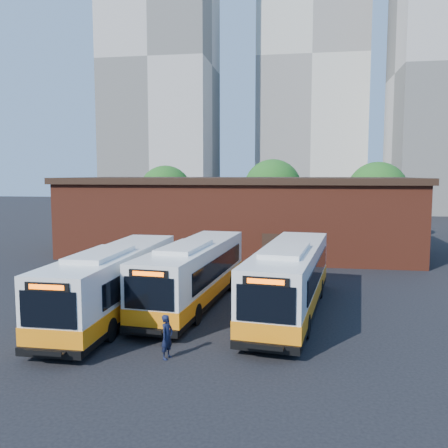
% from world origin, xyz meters
% --- Properties ---
extents(ground, '(220.00, 220.00, 0.00)m').
position_xyz_m(ground, '(0.00, 0.00, 0.00)').
color(ground, black).
extents(bus_midwest, '(2.67, 12.24, 3.32)m').
position_xyz_m(bus_midwest, '(-3.49, 0.65, 1.51)').
color(bus_midwest, silver).
rests_on(bus_midwest, ground).
extents(bus_mideast, '(3.57, 12.28, 3.30)m').
position_xyz_m(bus_mideast, '(-0.26, 3.33, 1.50)').
color(bus_mideast, silver).
rests_on(bus_mideast, ground).
extents(bus_east, '(4.07, 12.72, 3.42)m').
position_xyz_m(bus_east, '(4.65, 2.47, 1.55)').
color(bus_east, silver).
rests_on(bus_east, ground).
extents(transit_worker, '(0.54, 0.68, 1.63)m').
position_xyz_m(transit_worker, '(0.38, -3.97, 0.81)').
color(transit_worker, black).
rests_on(transit_worker, ground).
extents(depot_building, '(28.60, 12.60, 6.40)m').
position_xyz_m(depot_building, '(0.00, 20.00, 3.26)').
color(depot_building, maroon).
rests_on(depot_building, ground).
extents(tree_west, '(6.00, 6.00, 7.65)m').
position_xyz_m(tree_west, '(-10.00, 32.00, 4.64)').
color(tree_west, '#382314').
rests_on(tree_west, ground).
extents(tree_mid, '(6.56, 6.56, 8.36)m').
position_xyz_m(tree_mid, '(2.00, 34.00, 5.08)').
color(tree_mid, '#382314').
rests_on(tree_mid, ground).
extents(tree_east, '(6.24, 6.24, 7.96)m').
position_xyz_m(tree_east, '(13.00, 31.00, 4.83)').
color(tree_east, '#382314').
rests_on(tree_east, ground).
extents(tower_left, '(20.00, 18.00, 56.20)m').
position_xyz_m(tower_left, '(-22.00, 72.00, 27.84)').
color(tower_left, '#B6B0A7').
rests_on(tower_left, ground).
extents(tower_center, '(22.00, 20.00, 61.20)m').
position_xyz_m(tower_center, '(7.00, 86.00, 30.34)').
color(tower_center, beige).
rests_on(tower_center, ground).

